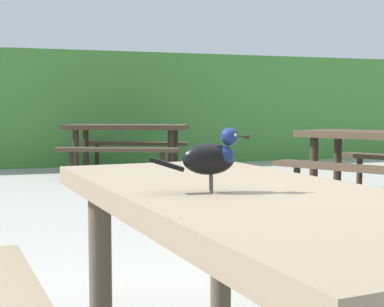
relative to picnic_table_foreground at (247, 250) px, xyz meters
name	(u,v)px	position (x,y,z in m)	size (l,w,h in m)	color
hedge_wall	(56,109)	(0.21, 8.95, 0.42)	(28.00, 1.61, 1.95)	#428438
picnic_table_foreground	(247,250)	(0.00, 0.00, 0.00)	(1.84, 1.87, 0.74)	#84725B
bird_grackle	(212,156)	(-0.12, -0.02, 0.29)	(0.29, 0.10, 0.18)	black
picnic_table_mid_left	(127,137)	(1.06, 6.89, 0.00)	(2.23, 2.22, 0.74)	#473828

